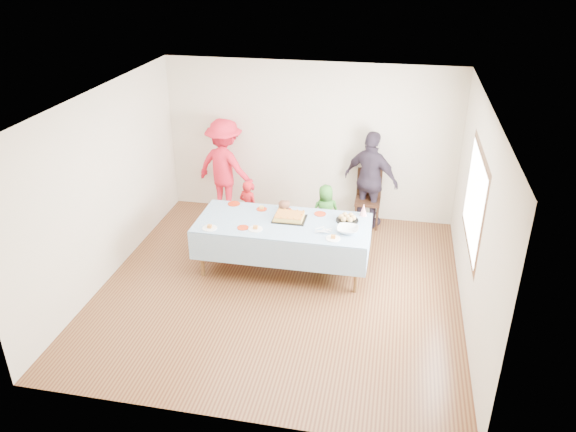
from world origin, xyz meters
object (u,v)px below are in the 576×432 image
dining_chair (368,194)px  party_table (283,225)px  adult_left (225,168)px  birthday_cake (289,217)px

dining_chair → party_table: bearing=-122.3°
dining_chair → adult_left: adult_left is taller
birthday_cake → adult_left: 2.15m
party_table → birthday_cake: 0.16m
party_table → dining_chair: dining_chair is taller
party_table → dining_chair: bearing=57.7°
party_table → dining_chair: size_ratio=2.57×
party_table → adult_left: 2.19m
adult_left → party_table: bearing=147.6°
birthday_cake → dining_chair: 1.99m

